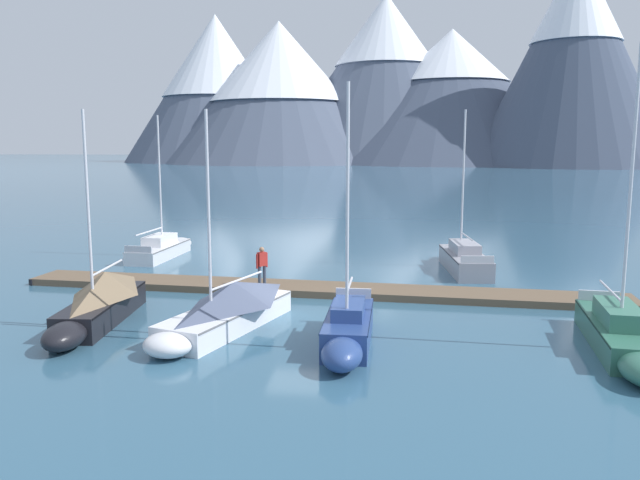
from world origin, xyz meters
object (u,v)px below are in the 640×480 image
Objects in this scene: sailboat_nearest_berth at (163,248)px; sailboat_outer_slip at (621,335)px; sailboat_second_berth at (100,301)px; sailboat_mid_dock_starboard at (347,330)px; sailboat_mid_dock_port at (226,308)px; person_on_dock at (262,264)px; sailboat_far_berth at (463,258)px.

sailboat_outer_slip is (19.98, -14.76, 0.05)m from sailboat_nearest_berth.
sailboat_second_berth is 0.92× the size of sailboat_mid_dock_starboard.
sailboat_nearest_berth reaches higher than sailboat_mid_dock_port.
person_on_dock is at bearing 120.30° from sailboat_mid_dock_starboard.
sailboat_outer_slip reaches higher than sailboat_mid_dock_port.
person_on_dock is at bearing 88.59° from sailboat_mid_dock_port.
sailboat_far_berth is (14.05, 11.41, -0.22)m from sailboat_second_berth.
person_on_dock is at bearing 151.93° from sailboat_outer_slip.
sailboat_far_berth is at bearing 33.46° from person_on_dock.
sailboat_mid_dock_starboard reaches higher than sailboat_far_berth.
sailboat_nearest_berth reaches higher than person_on_dock.
sailboat_mid_dock_port is 0.92× the size of sailboat_far_berth.
sailboat_mid_dock_starboard is at bearing -177.01° from sailboat_outer_slip.
sailboat_nearest_berth is 0.97× the size of sailboat_mid_dock_starboard.
sailboat_mid_dock_starboard is (9.01, -1.82, -0.24)m from sailboat_second_berth.
sailboat_mid_dock_starboard is 8.41m from sailboat_outer_slip.
sailboat_nearest_berth is at bearing 132.62° from person_on_dock.
sailboat_outer_slip reaches higher than sailboat_far_berth.
sailboat_mid_dock_starboard reaches higher than sailboat_second_berth.
sailboat_mid_dock_starboard is at bearing -59.70° from person_on_dock.
sailboat_far_berth is at bearing 51.27° from sailboat_mid_dock_port.
sailboat_mid_dock_starboard is 1.01× the size of sailboat_far_berth.
sailboat_mid_dock_port is 14.96m from sailboat_far_berth.
sailboat_second_berth is at bearing 168.58° from sailboat_mid_dock_starboard.
person_on_dock is (-4.17, 7.14, 0.68)m from sailboat_mid_dock_starboard.
sailboat_mid_dock_starboard is 4.84× the size of person_on_dock.
sailboat_mid_dock_starboard is (4.31, -1.57, -0.17)m from sailboat_mid_dock_port.
sailboat_nearest_berth is 10.97m from person_on_dock.
sailboat_nearest_berth reaches higher than sailboat_second_berth.
sailboat_mid_dock_starboard is at bearing -52.68° from sailboat_nearest_berth.
sailboat_second_berth reaches higher than sailboat_mid_dock_port.
sailboat_second_berth is 0.93× the size of sailboat_far_berth.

